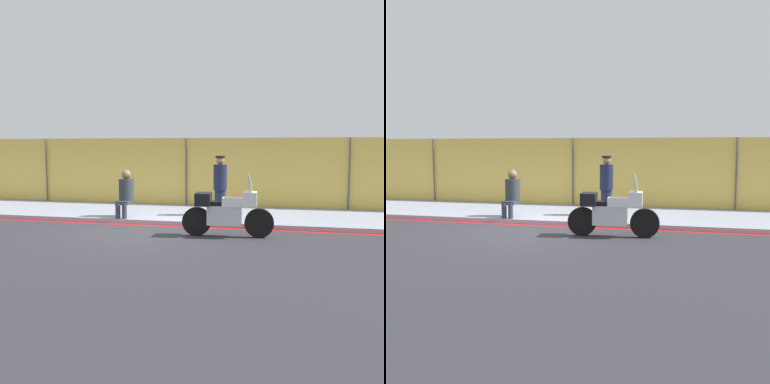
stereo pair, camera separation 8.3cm
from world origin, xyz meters
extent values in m
plane|color=#2D2D33|center=(0.00, 0.00, 0.00)|extent=(120.00, 120.00, 0.00)
cube|color=#8E93A3|center=(0.00, 2.70, 0.06)|extent=(39.73, 3.46, 0.13)
cube|color=red|center=(0.00, 0.87, 0.00)|extent=(39.73, 0.18, 0.01)
cube|color=gold|center=(0.00, 4.52, 1.22)|extent=(37.74, 0.08, 2.43)
cylinder|color=#4C4C51|center=(-5.35, 4.42, 1.22)|extent=(0.05, 0.05, 2.43)
cylinder|color=#4C4C51|center=(0.00, 4.42, 1.22)|extent=(0.05, 0.05, 2.43)
cylinder|color=#4C4C51|center=(5.35, 4.42, 1.22)|extent=(0.05, 0.05, 2.43)
cylinder|color=black|center=(2.87, -0.09, 0.34)|extent=(0.70, 0.18, 0.69)
cylinder|color=black|center=(1.38, -0.18, 0.34)|extent=(0.70, 0.18, 0.69)
cube|color=silver|center=(2.05, -0.14, 0.51)|extent=(0.84, 0.33, 0.46)
cube|color=white|center=(2.26, -0.13, 0.83)|extent=(0.54, 0.34, 0.22)
cube|color=black|center=(1.96, -0.15, 0.79)|extent=(0.62, 0.32, 0.10)
cube|color=white|center=(2.65, -0.11, 0.91)|extent=(0.35, 0.49, 0.34)
cube|color=silver|center=(2.65, -0.11, 1.29)|extent=(0.13, 0.43, 0.42)
cube|color=black|center=(1.55, -0.17, 0.89)|extent=(0.39, 0.52, 0.30)
cylinder|color=#191E38|center=(1.53, 2.35, 0.50)|extent=(0.32, 0.32, 0.74)
cylinder|color=#191E38|center=(1.53, 2.35, 1.24)|extent=(0.39, 0.39, 0.74)
sphere|color=#A37556|center=(1.53, 2.35, 1.74)|extent=(0.24, 0.24, 0.24)
cylinder|color=black|center=(1.53, 2.35, 1.84)|extent=(0.28, 0.28, 0.05)
cylinder|color=#2D3342|center=(-1.15, 1.08, 0.34)|extent=(0.14, 0.14, 0.43)
cylinder|color=#2D3342|center=(-0.96, 1.08, 0.34)|extent=(0.14, 0.14, 0.43)
cube|color=#2D3342|center=(-1.06, 1.29, 0.55)|extent=(0.37, 0.43, 0.10)
cylinder|color=#2D3338|center=(-1.06, 1.51, 0.90)|extent=(0.43, 0.43, 0.60)
sphere|color=brown|center=(-1.06, 1.51, 1.34)|extent=(0.27, 0.27, 0.27)
camera|label=1|loc=(3.68, -10.59, 2.13)|focal=42.00mm
camera|label=2|loc=(3.77, -10.57, 2.13)|focal=42.00mm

